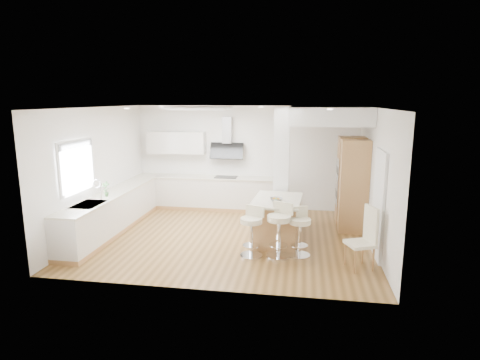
% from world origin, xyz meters
% --- Properties ---
extents(ground, '(6.00, 6.00, 0.00)m').
position_xyz_m(ground, '(0.00, 0.00, 0.00)').
color(ground, olive).
rests_on(ground, ground).
extents(ceiling, '(6.00, 5.00, 0.02)m').
position_xyz_m(ceiling, '(0.00, 0.00, 0.00)').
color(ceiling, white).
rests_on(ceiling, ground).
extents(wall_back, '(6.00, 0.04, 2.80)m').
position_xyz_m(wall_back, '(0.00, 2.50, 1.40)').
color(wall_back, white).
rests_on(wall_back, ground).
extents(wall_left, '(0.04, 5.00, 2.80)m').
position_xyz_m(wall_left, '(-3.00, 0.00, 1.40)').
color(wall_left, white).
rests_on(wall_left, ground).
extents(wall_right, '(0.04, 5.00, 2.80)m').
position_xyz_m(wall_right, '(3.00, 0.00, 1.40)').
color(wall_right, white).
rests_on(wall_right, ground).
extents(skylight, '(4.10, 2.10, 0.06)m').
position_xyz_m(skylight, '(-0.79, 0.60, 2.77)').
color(skylight, white).
rests_on(skylight, ground).
extents(window_left, '(0.06, 1.28, 1.07)m').
position_xyz_m(window_left, '(-2.96, -0.90, 1.69)').
color(window_left, white).
rests_on(window_left, ground).
extents(doorway_right, '(0.05, 1.00, 2.10)m').
position_xyz_m(doorway_right, '(2.97, -0.60, 1.00)').
color(doorway_right, '#4D443C').
rests_on(doorway_right, ground).
extents(counter_left, '(0.63, 4.50, 1.35)m').
position_xyz_m(counter_left, '(-2.70, 0.23, 0.46)').
color(counter_left, tan).
rests_on(counter_left, ground).
extents(counter_back, '(3.62, 0.63, 2.50)m').
position_xyz_m(counter_back, '(-0.91, 2.22, 0.70)').
color(counter_back, tan).
rests_on(counter_back, ground).
extents(pillar, '(0.35, 0.35, 2.80)m').
position_xyz_m(pillar, '(1.05, 0.95, 1.40)').
color(pillar, white).
rests_on(pillar, ground).
extents(soffit, '(1.78, 2.20, 0.40)m').
position_xyz_m(soffit, '(2.10, 1.40, 2.60)').
color(soffit, white).
rests_on(soffit, ground).
extents(oven_column, '(0.63, 1.21, 2.10)m').
position_xyz_m(oven_column, '(2.68, 1.23, 1.05)').
color(oven_column, tan).
rests_on(oven_column, ground).
extents(peninsula, '(1.07, 1.54, 0.98)m').
position_xyz_m(peninsula, '(1.03, -0.03, 0.46)').
color(peninsula, tan).
rests_on(peninsula, ground).
extents(bar_stool_a, '(0.55, 0.55, 0.97)m').
position_xyz_m(bar_stool_a, '(0.61, -0.98, 0.55)').
color(bar_stool_a, silver).
rests_on(bar_stool_a, ground).
extents(bar_stool_b, '(0.62, 0.62, 1.04)m').
position_xyz_m(bar_stool_b, '(1.13, -0.92, 0.59)').
color(bar_stool_b, silver).
rests_on(bar_stool_b, ground).
extents(bar_stool_c, '(0.52, 0.52, 0.95)m').
position_xyz_m(bar_stool_c, '(1.51, -0.82, 0.53)').
color(bar_stool_c, silver).
rests_on(bar_stool_c, ground).
extents(dining_chair, '(0.58, 0.58, 1.13)m').
position_xyz_m(dining_chair, '(2.67, -1.22, 0.61)').
color(dining_chair, '#F3EAC6').
rests_on(dining_chair, ground).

